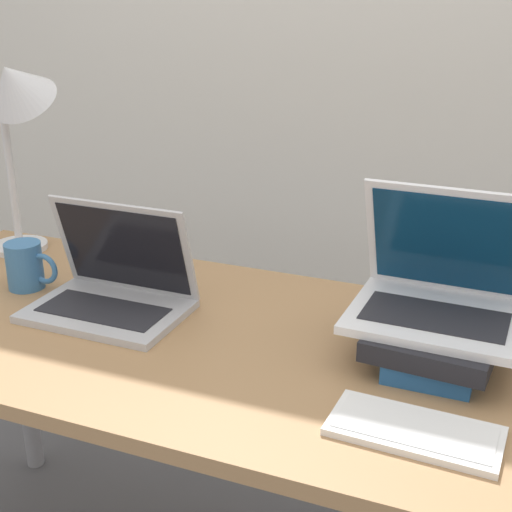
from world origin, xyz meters
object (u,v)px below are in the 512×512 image
(book_stack, at_px, (437,341))
(mug, at_px, (26,266))
(wireless_keyboard, at_px, (415,431))
(laptop_left, at_px, (113,290))
(laptop_on_books, at_px, (440,292))
(desk_lamp, at_px, (15,106))

(book_stack, distance_m, mug, 0.91)
(wireless_keyboard, relative_size, mug, 2.06)
(laptop_left, height_order, book_stack, laptop_left)
(laptop_on_books, distance_m, wireless_keyboard, 0.30)
(laptop_on_books, height_order, desk_lamp, desk_lamp)
(laptop_left, xyz_separation_m, mug, (-0.24, 0.03, 0.01))
(book_stack, relative_size, wireless_keyboard, 1.04)
(desk_lamp, bearing_deg, book_stack, -8.39)
(laptop_on_books, height_order, mug, laptop_on_books)
(book_stack, xyz_separation_m, mug, (-0.91, -0.01, 0.01))
(laptop_left, relative_size, desk_lamp, 0.62)
(laptop_left, distance_m, book_stack, 0.67)
(desk_lamp, bearing_deg, mug, -54.16)
(book_stack, bearing_deg, mug, -179.31)
(laptop_on_books, bearing_deg, wireless_keyboard, -87.04)
(mug, bearing_deg, wireless_keyboard, -14.29)
(book_stack, bearing_deg, laptop_left, -176.76)
(laptop_left, distance_m, laptop_on_books, 0.67)
(laptop_left, xyz_separation_m, wireless_keyboard, (0.67, -0.21, -0.04))
(laptop_left, xyz_separation_m, desk_lamp, (-0.36, 0.19, 0.33))
(wireless_keyboard, bearing_deg, book_stack, 91.95)
(book_stack, relative_size, mug, 2.15)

